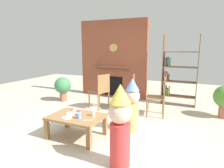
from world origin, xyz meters
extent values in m
plane|color=#BCB29E|center=(0.00, 0.00, 0.00)|extent=(12.00, 12.00, 0.00)
cube|color=brown|center=(-0.80, 2.60, 1.20)|extent=(2.20, 0.18, 2.40)
cube|color=black|center=(-0.80, 2.50, 0.35)|extent=(0.70, 0.02, 0.60)
cube|color=brown|center=(-0.80, 2.46, 0.95)|extent=(1.10, 0.10, 0.04)
cylinder|color=tan|center=(-0.74, 2.48, 1.55)|extent=(0.24, 0.04, 0.24)
cube|color=brown|center=(0.81, 2.40, 0.95)|extent=(0.02, 0.28, 1.90)
cube|color=brown|center=(1.69, 2.40, 0.95)|extent=(0.02, 0.28, 1.90)
cube|color=brown|center=(1.25, 2.40, 0.25)|extent=(0.86, 0.28, 0.02)
cube|color=brown|center=(1.25, 2.40, 0.65)|extent=(0.86, 0.28, 0.02)
cube|color=brown|center=(1.25, 2.40, 1.05)|extent=(0.86, 0.28, 0.02)
cube|color=brown|center=(1.25, 2.40, 1.45)|extent=(0.86, 0.28, 0.02)
cube|color=#B23333|center=(0.87, 2.40, 0.37)|extent=(0.03, 0.20, 0.21)
cube|color=#3359A5|center=(0.91, 2.40, 0.39)|extent=(0.02, 0.20, 0.26)
cube|color=#3F8C4C|center=(0.95, 2.40, 0.35)|extent=(0.04, 0.20, 0.18)
cube|color=gold|center=(1.00, 2.40, 0.38)|extent=(0.02, 0.20, 0.24)
cube|color=#8C4C99|center=(0.88, 2.40, 0.79)|extent=(0.04, 0.20, 0.25)
cube|color=#D87F3F|center=(0.92, 2.40, 0.77)|extent=(0.04, 0.20, 0.22)
cube|color=#4C4C51|center=(0.97, 2.40, 0.75)|extent=(0.02, 0.20, 0.17)
cube|color=#B23333|center=(0.87, 2.40, 1.18)|extent=(0.03, 0.20, 0.23)
cube|color=#3359A5|center=(0.92, 2.40, 1.19)|extent=(0.03, 0.20, 0.25)
cube|color=#3F8C4C|center=(0.96, 2.40, 1.17)|extent=(0.04, 0.20, 0.22)
cube|color=olive|center=(-0.19, -0.38, 0.37)|extent=(0.93, 0.66, 0.04)
cube|color=olive|center=(-0.61, -0.66, 0.18)|extent=(0.07, 0.07, 0.35)
cube|color=olive|center=(0.23, -0.66, 0.18)|extent=(0.07, 0.07, 0.35)
cube|color=olive|center=(-0.61, -0.10, 0.18)|extent=(0.07, 0.07, 0.35)
cube|color=olive|center=(0.23, -0.10, 0.18)|extent=(0.07, 0.07, 0.35)
cylinder|color=#E5666B|center=(-0.14, -0.34, 0.45)|extent=(0.08, 0.08, 0.10)
cylinder|color=#669EE0|center=(-0.07, -0.47, 0.44)|extent=(0.07, 0.07, 0.09)
cylinder|color=silver|center=(0.09, -0.27, 0.45)|extent=(0.06, 0.06, 0.10)
cylinder|color=white|center=(-0.32, -0.34, 0.40)|extent=(0.19, 0.19, 0.01)
cylinder|color=white|center=(-0.27, -0.54, 0.40)|extent=(0.17, 0.17, 0.01)
cone|color=pink|center=(-0.40, -0.14, 0.43)|extent=(0.10, 0.10, 0.08)
cube|color=silver|center=(0.11, -0.49, 0.40)|extent=(0.13, 0.09, 0.01)
cylinder|color=#D13838|center=(0.83, -0.86, 0.30)|extent=(0.27, 0.27, 0.60)
sphere|color=beige|center=(0.83, -0.86, 0.76)|extent=(0.31, 0.31, 0.31)
cone|color=#F2D14C|center=(0.83, -0.86, 1.00)|extent=(0.28, 0.28, 0.25)
cylinder|color=#E0CC66|center=(0.63, 0.24, 0.27)|extent=(0.25, 0.25, 0.55)
sphere|color=beige|center=(0.63, 0.24, 0.69)|extent=(0.28, 0.28, 0.28)
cone|color=#668CE5|center=(0.63, 0.24, 0.91)|extent=(0.25, 0.25, 0.23)
cube|color=olive|center=(-0.62, 1.28, 0.44)|extent=(0.51, 0.51, 0.02)
cube|color=olive|center=(-0.44, 1.21, 0.68)|extent=(0.17, 0.39, 0.45)
cylinder|color=olive|center=(-0.73, 1.51, 0.21)|extent=(0.04, 0.04, 0.43)
cylinder|color=olive|center=(-0.85, 1.17, 0.21)|extent=(0.04, 0.04, 0.43)
cylinder|color=olive|center=(-0.39, 1.38, 0.21)|extent=(0.04, 0.04, 0.43)
cylinder|color=olive|center=(-0.51, 1.04, 0.21)|extent=(0.04, 0.04, 0.43)
cube|color=olive|center=(0.09, 1.40, 0.44)|extent=(0.49, 0.49, 0.02)
cube|color=olive|center=(0.27, 1.45, 0.68)|extent=(0.13, 0.39, 0.45)
cylinder|color=olive|center=(-0.13, 1.53, 0.21)|extent=(0.04, 0.04, 0.43)
cylinder|color=olive|center=(-0.04, 1.18, 0.21)|extent=(0.04, 0.04, 0.43)
cylinder|color=olive|center=(0.21, 1.63, 0.21)|extent=(0.04, 0.04, 0.43)
cylinder|color=olive|center=(0.31, 1.28, 0.21)|extent=(0.04, 0.04, 0.43)
cube|color=olive|center=(0.85, 1.29, 0.44)|extent=(0.47, 0.47, 0.02)
cube|color=olive|center=(1.04, 1.32, 0.68)|extent=(0.10, 0.40, 0.45)
cylinder|color=olive|center=(0.64, 1.43, 0.21)|extent=(0.04, 0.04, 0.43)
cylinder|color=olive|center=(0.71, 1.08, 0.21)|extent=(0.04, 0.04, 0.43)
cylinder|color=olive|center=(1.00, 1.50, 0.21)|extent=(0.04, 0.04, 0.43)
cylinder|color=olive|center=(1.06, 1.14, 0.21)|extent=(0.04, 0.04, 0.43)
cylinder|color=#9E5B42|center=(2.30, 1.77, 0.14)|extent=(0.23, 0.23, 0.28)
cylinder|color=#9E5B42|center=(-1.89, 1.42, 0.13)|extent=(0.21, 0.21, 0.27)
sphere|color=#3A794C|center=(-1.89, 1.42, 0.47)|extent=(0.48, 0.48, 0.48)
camera|label=1|loc=(1.72, -3.09, 1.58)|focal=31.25mm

